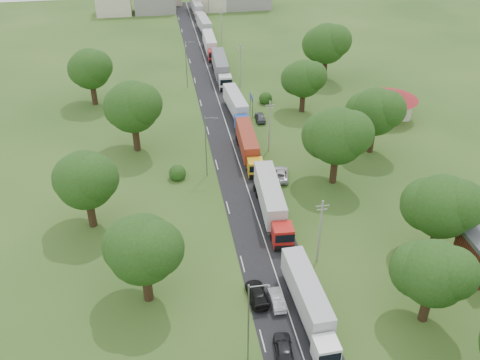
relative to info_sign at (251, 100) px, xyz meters
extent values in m
plane|color=#254717|center=(-5.20, -35.00, -3.00)|extent=(260.00, 260.00, 0.00)
cube|color=black|center=(-5.20, -15.00, -3.00)|extent=(8.00, 200.00, 0.04)
cylinder|color=slate|center=(0.00, -1.20, -1.00)|extent=(0.12, 0.12, 4.00)
cylinder|color=slate|center=(0.00, 1.20, -1.00)|extent=(0.12, 0.12, 4.00)
cube|color=navy|center=(0.00, 0.00, 0.60)|extent=(0.06, 3.00, 1.00)
cube|color=silver|center=(0.00, 0.00, 0.60)|extent=(0.07, 3.10, 0.06)
cylinder|color=gray|center=(0.30, -42.00, 1.50)|extent=(0.24, 0.24, 9.00)
cube|color=gray|center=(0.30, -42.00, 5.30)|extent=(1.60, 0.10, 0.10)
cube|color=gray|center=(0.30, -42.00, 4.80)|extent=(1.20, 0.10, 0.10)
cylinder|color=gray|center=(0.30, -14.00, 1.50)|extent=(0.24, 0.24, 9.00)
cube|color=gray|center=(0.30, -14.00, 5.30)|extent=(1.60, 0.10, 0.10)
cube|color=gray|center=(0.30, -14.00, 4.80)|extent=(1.20, 0.10, 0.10)
cylinder|color=gray|center=(0.30, 14.00, 1.50)|extent=(0.24, 0.24, 9.00)
cube|color=gray|center=(0.30, 14.00, 5.30)|extent=(1.60, 0.10, 0.10)
cube|color=gray|center=(0.30, 14.00, 4.80)|extent=(1.20, 0.10, 0.10)
cylinder|color=gray|center=(0.30, 42.00, 1.50)|extent=(0.24, 0.24, 9.00)
cube|color=gray|center=(0.30, 42.00, 5.30)|extent=(1.60, 0.10, 0.10)
cube|color=gray|center=(0.30, 42.00, 4.80)|extent=(1.20, 0.10, 0.10)
cylinder|color=slate|center=(-10.70, -55.00, 2.00)|extent=(0.16, 0.16, 10.00)
cube|color=slate|center=(-9.80, -55.00, 6.70)|extent=(1.80, 0.10, 0.10)
cube|color=slate|center=(-9.00, -55.00, 6.55)|extent=(0.50, 0.22, 0.15)
cylinder|color=slate|center=(-10.70, -20.00, 2.00)|extent=(0.16, 0.16, 10.00)
cube|color=slate|center=(-9.80, -20.00, 6.70)|extent=(1.80, 0.10, 0.10)
cube|color=slate|center=(-9.00, -20.00, 6.55)|extent=(0.50, 0.22, 0.15)
cylinder|color=slate|center=(-10.70, 15.00, 2.00)|extent=(0.16, 0.16, 10.00)
cube|color=slate|center=(-9.80, 15.00, 6.70)|extent=(1.80, 0.10, 0.10)
cube|color=slate|center=(-9.00, 15.00, 6.55)|extent=(0.50, 0.22, 0.15)
cylinder|color=#382616|center=(8.80, -53.00, -1.08)|extent=(1.04, 1.04, 3.85)
sphere|color=#1F3A10|center=(8.80, -53.00, 3.60)|extent=(7.00, 7.00, 7.00)
sphere|color=#1F3A10|center=(10.05, -54.00, 4.35)|extent=(5.50, 5.50, 5.50)
sphere|color=#1F3A10|center=(7.80, -51.75, 3.10)|extent=(6.00, 6.00, 6.00)
cylinder|color=#382616|center=(14.80, -43.00, -0.90)|extent=(1.08, 1.08, 4.20)
sphere|color=#1F3A10|center=(14.80, -43.00, 4.22)|extent=(7.70, 7.70, 7.70)
sphere|color=#1F3A10|center=(16.18, -44.10, 5.05)|extent=(6.05, 6.05, 6.05)
sphere|color=#1F3A10|center=(13.70, -41.63, 3.67)|extent=(6.60, 6.60, 6.60)
cylinder|color=#382616|center=(7.80, -25.00, -0.73)|extent=(1.12, 1.12, 4.55)
sphere|color=#1F3A10|center=(7.80, -25.00, 4.85)|extent=(8.40, 8.40, 8.40)
sphere|color=#1F3A10|center=(9.30, -26.20, 5.75)|extent=(6.60, 6.60, 6.60)
sphere|color=#1F3A10|center=(6.60, -23.50, 4.25)|extent=(7.20, 7.20, 7.20)
cylinder|color=#382616|center=(16.80, -17.00, -0.90)|extent=(1.08, 1.08, 4.20)
sphere|color=#1F3A10|center=(16.80, -17.00, 4.22)|extent=(7.70, 7.70, 7.70)
sphere|color=#1F3A10|center=(18.18, -18.10, 5.05)|extent=(6.05, 6.05, 6.05)
sphere|color=#1F3A10|center=(15.70, -15.63, 3.67)|extent=(6.60, 6.60, 6.60)
cylinder|color=#382616|center=(9.80, 0.00, -1.08)|extent=(1.04, 1.04, 3.85)
sphere|color=#1F3A10|center=(9.80, 0.00, 3.60)|extent=(7.00, 7.00, 7.00)
sphere|color=#1F3A10|center=(11.05, -1.00, 4.35)|extent=(5.50, 5.50, 5.50)
sphere|color=#1F3A10|center=(8.80, 1.25, 3.10)|extent=(6.00, 6.00, 6.00)
cylinder|color=#382616|center=(18.80, 15.00, -0.73)|extent=(1.12, 1.12, 4.55)
sphere|color=#1F3A10|center=(18.80, 15.00, 4.85)|extent=(8.40, 8.40, 8.40)
sphere|color=#1F3A10|center=(20.30, 13.80, 5.75)|extent=(6.60, 6.60, 6.60)
sphere|color=#1F3A10|center=(17.60, 16.50, 4.25)|extent=(7.20, 7.20, 7.20)
cylinder|color=#382616|center=(-20.20, -45.00, -0.90)|extent=(1.08, 1.08, 4.20)
sphere|color=#1F3A10|center=(-20.20, -45.00, 4.22)|extent=(7.70, 7.70, 7.70)
sphere|color=#1F3A10|center=(-18.82, -46.10, 5.05)|extent=(6.05, 6.05, 6.05)
sphere|color=#1F3A10|center=(-21.30, -43.63, 3.67)|extent=(6.60, 6.60, 6.60)
cylinder|color=#382616|center=(-27.20, -30.00, -0.90)|extent=(1.08, 1.08, 4.20)
sphere|color=#1F3A10|center=(-27.20, -30.00, 4.22)|extent=(7.70, 7.70, 7.70)
sphere|color=#1F3A10|center=(-25.82, -31.10, 5.05)|extent=(6.05, 6.05, 6.05)
sphere|color=#1F3A10|center=(-28.30, -28.63, 3.67)|extent=(6.60, 6.60, 6.60)
cylinder|color=#382616|center=(-21.20, -10.00, -0.73)|extent=(1.12, 1.12, 4.55)
sphere|color=#1F3A10|center=(-21.20, -10.00, 4.85)|extent=(8.40, 8.40, 8.40)
sphere|color=#1F3A10|center=(-19.70, -11.20, 5.75)|extent=(6.60, 6.60, 6.60)
sphere|color=#1F3A10|center=(-22.40, -8.50, 4.25)|extent=(7.20, 7.20, 7.20)
cylinder|color=#382616|center=(-29.20, 10.00, -0.90)|extent=(1.08, 1.08, 4.20)
sphere|color=#1F3A10|center=(-29.20, 10.00, 4.22)|extent=(7.70, 7.70, 7.70)
sphere|color=#1F3A10|center=(-27.82, 8.90, 5.05)|extent=(6.05, 6.05, 6.05)
sphere|color=#1F3A10|center=(-30.30, 11.37, 3.67)|extent=(6.60, 6.60, 6.60)
cube|color=beige|center=(24.80, -5.00, -1.00)|extent=(7.00, 5.00, 4.00)
cone|color=maroon|center=(24.80, -5.00, 1.90)|extent=(10.08, 10.08, 1.80)
cube|color=gray|center=(-15.20, 75.00, 0.50)|extent=(12.00, 8.00, 7.00)
cube|color=beige|center=(0.80, 75.00, 0.00)|extent=(10.00, 8.00, 6.00)
cube|color=beige|center=(-27.20, 75.00, 0.00)|extent=(10.00, 8.00, 6.00)
cube|color=white|center=(-3.24, -56.55, -1.47)|extent=(2.45, 2.45, 2.47)
cube|color=black|center=(-3.24, -57.75, -1.12)|extent=(2.27, 0.10, 1.09)
cube|color=slate|center=(-3.24, -49.64, -2.26)|extent=(2.65, 11.43, 0.30)
cube|color=#B7B7BC|center=(-3.24, -49.34, -0.48)|extent=(2.86, 11.73, 2.96)
cylinder|color=black|center=(-3.24, -55.66, -2.51)|extent=(2.32, 0.99, 0.99)
cylinder|color=black|center=(-3.24, -46.18, -2.51)|extent=(2.32, 0.99, 0.99)
cylinder|color=black|center=(-3.24, -44.70, -2.51)|extent=(2.32, 0.99, 0.99)
cube|color=red|center=(-3.20, -38.26, -1.35)|extent=(2.69, 2.69, 2.66)
cube|color=black|center=(-3.20, -39.55, -0.98)|extent=(2.44, 0.16, 1.17)
cube|color=slate|center=(-3.20, -39.48, -2.42)|extent=(2.35, 0.38, 0.37)
cube|color=slate|center=(-3.20, -30.82, -2.20)|extent=(3.14, 12.35, 0.32)
cube|color=#B9B9B9|center=(-3.20, -30.50, -0.29)|extent=(3.37, 12.68, 3.19)
cylinder|color=black|center=(-3.20, -39.22, -2.47)|extent=(2.50, 1.06, 1.06)
cylinder|color=black|center=(-3.20, -37.30, -2.47)|extent=(2.50, 1.06, 1.06)
cylinder|color=black|center=(-3.20, -27.10, -2.47)|extent=(2.50, 1.06, 1.06)
cylinder|color=black|center=(-3.20, -25.50, -2.47)|extent=(2.50, 1.06, 1.06)
cube|color=gold|center=(-3.38, -21.22, -1.51)|extent=(2.41, 2.41, 2.41)
cube|color=black|center=(-3.38, -22.39, -1.17)|extent=(2.22, 0.11, 1.06)
cube|color=slate|center=(-3.38, -22.33, -2.47)|extent=(2.13, 0.34, 0.34)
cube|color=slate|center=(-3.38, -14.47, -2.28)|extent=(2.68, 11.18, 0.29)
cube|color=maroon|center=(-3.38, -14.18, -0.54)|extent=(2.89, 11.48, 2.90)
cylinder|color=black|center=(-3.38, -22.09, -2.52)|extent=(2.27, 0.97, 0.97)
cylinder|color=black|center=(-3.38, -20.36, -2.52)|extent=(2.27, 0.97, 0.97)
cylinder|color=black|center=(-3.38, -11.09, -2.52)|extent=(2.27, 0.97, 0.97)
cylinder|color=black|center=(-3.38, -9.64, -2.52)|extent=(2.27, 0.97, 0.97)
cube|color=#1C4CAC|center=(-2.82, -5.95, -1.51)|extent=(2.46, 2.46, 2.41)
cube|color=black|center=(-2.82, -7.11, -1.17)|extent=(2.21, 0.16, 1.06)
cube|color=slate|center=(-2.82, -7.06, -2.47)|extent=(2.13, 0.38, 0.34)
cube|color=slate|center=(-2.82, 0.80, -2.28)|extent=(2.91, 11.20, 0.29)
cube|color=#BCBBC1|center=(-2.82, 1.09, -0.54)|extent=(3.12, 11.50, 2.89)
cylinder|color=black|center=(-2.82, -6.82, -2.52)|extent=(2.27, 0.96, 0.96)
cylinder|color=black|center=(-2.82, -5.08, -2.52)|extent=(2.27, 0.96, 0.96)
cylinder|color=black|center=(-2.82, 4.17, -2.52)|extent=(2.27, 0.96, 0.96)
cylinder|color=black|center=(-2.82, 5.62, -2.52)|extent=(2.27, 0.96, 0.96)
cube|color=silver|center=(-3.02, 12.94, -1.35)|extent=(2.65, 2.65, 2.66)
cube|color=black|center=(-3.02, 11.65, -0.98)|extent=(2.45, 0.12, 1.17)
cube|color=slate|center=(-3.02, 11.72, -2.42)|extent=(2.35, 0.34, 0.37)
cube|color=slate|center=(-3.02, 20.39, -2.20)|extent=(2.93, 12.33, 0.32)
cube|color=slate|center=(-3.02, 20.71, -0.29)|extent=(3.16, 12.65, 3.19)
cylinder|color=black|center=(-3.02, 11.98, -2.47)|extent=(2.50, 1.06, 1.06)
cylinder|color=black|center=(-3.02, 13.90, -2.47)|extent=(2.50, 1.06, 1.06)
cylinder|color=black|center=(-3.02, 24.11, -2.47)|extent=(2.50, 1.06, 1.06)
cylinder|color=black|center=(-3.02, 25.71, -2.47)|extent=(2.50, 1.06, 1.06)
cube|color=red|center=(-3.34, 29.91, -1.50)|extent=(2.37, 2.37, 2.42)
cube|color=black|center=(-3.34, 28.74, -1.16)|extent=(2.23, 0.06, 1.07)
cube|color=slate|center=(-3.34, 28.79, -2.47)|extent=(2.13, 0.29, 0.34)
cube|color=slate|center=(-3.34, 36.69, -2.28)|extent=(2.43, 11.17, 0.29)
cube|color=silver|center=(-3.34, 36.98, -0.53)|extent=(2.63, 11.47, 2.90)
cylinder|color=black|center=(-3.34, 29.04, -2.52)|extent=(2.28, 0.97, 0.97)
cylinder|color=black|center=(-3.34, 30.78, -2.52)|extent=(2.28, 0.97, 0.97)
cylinder|color=black|center=(-3.34, 40.07, -2.52)|extent=(2.28, 0.97, 0.97)
cylinder|color=black|center=(-3.34, 41.53, -2.52)|extent=(2.28, 0.97, 0.97)
cube|color=#246130|center=(-2.96, 45.60, -1.53)|extent=(2.41, 2.41, 2.38)
cube|color=black|center=(-2.96, 44.45, -1.20)|extent=(2.18, 0.15, 1.05)
cube|color=slate|center=(-2.96, 44.51, -2.48)|extent=(2.10, 0.37, 0.33)
cube|color=slate|center=(-2.96, 52.26, -2.29)|extent=(2.81, 11.04, 0.29)
cube|color=#A7A7AB|center=(-2.96, 52.54, -0.58)|extent=(3.02, 11.33, 2.85)
cylinder|color=black|center=(-2.96, 44.75, -2.53)|extent=(2.23, 0.95, 0.95)
cylinder|color=black|center=(-2.96, 46.46, -2.53)|extent=(2.23, 0.95, 0.95)
cylinder|color=black|center=(-2.96, 55.58, -2.53)|extent=(2.23, 0.95, 0.95)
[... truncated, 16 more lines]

